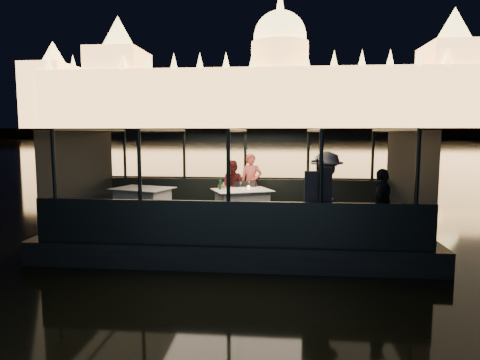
# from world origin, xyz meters

# --- Properties ---
(river_water) EXTENTS (500.00, 500.00, 0.00)m
(river_water) POSITION_xyz_m (0.00, 80.00, 0.00)
(river_water) COLOR black
(river_water) RESTS_ON ground
(boat_hull) EXTENTS (8.60, 4.40, 1.00)m
(boat_hull) POSITION_xyz_m (0.00, 0.00, 0.00)
(boat_hull) COLOR black
(boat_hull) RESTS_ON river_water
(boat_deck) EXTENTS (8.00, 4.00, 0.04)m
(boat_deck) POSITION_xyz_m (0.00, 0.00, 0.48)
(boat_deck) COLOR black
(boat_deck) RESTS_ON boat_hull
(gunwale_port) EXTENTS (8.00, 0.08, 0.90)m
(gunwale_port) POSITION_xyz_m (0.00, 2.00, 0.95)
(gunwale_port) COLOR black
(gunwale_port) RESTS_ON boat_deck
(gunwale_starboard) EXTENTS (8.00, 0.08, 0.90)m
(gunwale_starboard) POSITION_xyz_m (0.00, -2.00, 0.95)
(gunwale_starboard) COLOR black
(gunwale_starboard) RESTS_ON boat_deck
(cabin_glass_port) EXTENTS (8.00, 0.02, 1.40)m
(cabin_glass_port) POSITION_xyz_m (0.00, 2.00, 2.10)
(cabin_glass_port) COLOR #99B2B2
(cabin_glass_port) RESTS_ON gunwale_port
(cabin_glass_starboard) EXTENTS (8.00, 0.02, 1.40)m
(cabin_glass_starboard) POSITION_xyz_m (0.00, -2.00, 2.10)
(cabin_glass_starboard) COLOR #99B2B2
(cabin_glass_starboard) RESTS_ON gunwale_starboard
(cabin_roof_glass) EXTENTS (8.00, 4.00, 0.02)m
(cabin_roof_glass) POSITION_xyz_m (0.00, 0.00, 2.80)
(cabin_roof_glass) COLOR #99B2B2
(cabin_roof_glass) RESTS_ON boat_deck
(end_wall_fore) EXTENTS (0.02, 4.00, 2.30)m
(end_wall_fore) POSITION_xyz_m (-4.00, 0.00, 1.65)
(end_wall_fore) COLOR black
(end_wall_fore) RESTS_ON boat_deck
(end_wall_aft) EXTENTS (0.02, 4.00, 2.30)m
(end_wall_aft) POSITION_xyz_m (4.00, 0.00, 1.65)
(end_wall_aft) COLOR black
(end_wall_aft) RESTS_ON boat_deck
(canopy_ribs) EXTENTS (8.00, 4.00, 2.30)m
(canopy_ribs) POSITION_xyz_m (0.00, 0.00, 1.65)
(canopy_ribs) COLOR black
(canopy_ribs) RESTS_ON boat_deck
(embankment) EXTENTS (400.00, 140.00, 6.00)m
(embankment) POSITION_xyz_m (0.00, 210.00, 1.00)
(embankment) COLOR #423D33
(embankment) RESTS_ON ground
(parliament_building) EXTENTS (220.00, 32.00, 60.00)m
(parliament_building) POSITION_xyz_m (0.00, 175.00, 29.00)
(parliament_building) COLOR #F2D18C
(parliament_building) RESTS_ON embankment
(dining_table_central) EXTENTS (1.75, 1.54, 0.77)m
(dining_table_central) POSITION_xyz_m (0.03, 0.68, 0.89)
(dining_table_central) COLOR silver
(dining_table_central) RESTS_ON boat_deck
(dining_table_aft) EXTENTS (1.73, 1.46, 0.78)m
(dining_table_aft) POSITION_xyz_m (-2.64, 0.67, 0.89)
(dining_table_aft) COLOR silver
(dining_table_aft) RESTS_ON boat_deck
(chair_port_left) EXTENTS (0.48, 0.48, 0.87)m
(chair_port_left) POSITION_xyz_m (-0.31, 1.38, 0.95)
(chair_port_left) COLOR black
(chair_port_left) RESTS_ON boat_deck
(chair_port_right) EXTENTS (0.56, 0.56, 0.90)m
(chair_port_right) POSITION_xyz_m (0.15, 1.15, 0.95)
(chair_port_right) COLOR black
(chair_port_right) RESTS_ON boat_deck
(coat_stand) EXTENTS (0.60, 0.55, 1.74)m
(coat_stand) POSITION_xyz_m (1.75, -1.75, 1.40)
(coat_stand) COLOR black
(coat_stand) RESTS_ON boat_deck
(person_woman_coral) EXTENTS (0.62, 0.44, 1.66)m
(person_woman_coral) POSITION_xyz_m (0.20, 1.63, 1.25)
(person_woman_coral) COLOR #CB504A
(person_woman_coral) RESTS_ON boat_deck
(person_man_maroon) EXTENTS (0.83, 0.72, 1.47)m
(person_man_maroon) POSITION_xyz_m (-0.30, 1.54, 1.25)
(person_man_maroon) COLOR #421216
(person_man_maroon) RESTS_ON boat_deck
(passenger_stripe) EXTENTS (0.96, 1.34, 1.86)m
(passenger_stripe) POSITION_xyz_m (1.99, -1.22, 1.35)
(passenger_stripe) COLOR silver
(passenger_stripe) RESTS_ON boat_deck
(passenger_dark) EXTENTS (0.77, 0.98, 1.55)m
(passenger_dark) POSITION_xyz_m (3.06, -1.60, 1.35)
(passenger_dark) COLOR black
(passenger_dark) RESTS_ON boat_deck
(wine_bottle) EXTENTS (0.07, 0.07, 0.31)m
(wine_bottle) POSITION_xyz_m (-0.55, 0.67, 1.42)
(wine_bottle) COLOR #14381D
(wine_bottle) RESTS_ON dining_table_central
(bread_basket) EXTENTS (0.22, 0.22, 0.08)m
(bread_basket) POSITION_xyz_m (-0.55, 0.94, 1.31)
(bread_basket) COLOR brown
(bread_basket) RESTS_ON dining_table_central
(amber_candle) EXTENTS (0.07, 0.07, 0.09)m
(amber_candle) POSITION_xyz_m (0.18, 0.80, 1.31)
(amber_candle) COLOR #F39B3C
(amber_candle) RESTS_ON dining_table_central
(plate_near) EXTENTS (0.29, 0.29, 0.02)m
(plate_near) POSITION_xyz_m (0.33, 0.69, 1.27)
(plate_near) COLOR white
(plate_near) RESTS_ON dining_table_central
(plate_far) EXTENTS (0.28, 0.28, 0.02)m
(plate_far) POSITION_xyz_m (-0.39, 1.00, 1.27)
(plate_far) COLOR silver
(plate_far) RESTS_ON dining_table_central
(wine_glass_white) EXTENTS (0.08, 0.08, 0.18)m
(wine_glass_white) POSITION_xyz_m (-0.46, 0.66, 1.36)
(wine_glass_white) COLOR silver
(wine_glass_white) RESTS_ON dining_table_central
(wine_glass_red) EXTENTS (0.07, 0.07, 0.17)m
(wine_glass_red) POSITION_xyz_m (0.19, 1.05, 1.36)
(wine_glass_red) COLOR silver
(wine_glass_red) RESTS_ON dining_table_central
(wine_glass_empty) EXTENTS (0.08, 0.08, 0.20)m
(wine_glass_empty) POSITION_xyz_m (-0.00, 0.63, 1.36)
(wine_glass_empty) COLOR silver
(wine_glass_empty) RESTS_ON dining_table_central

